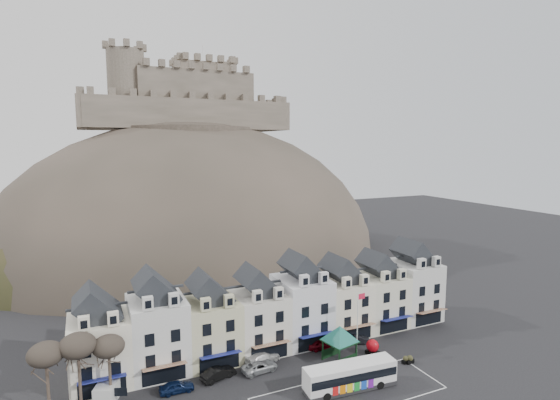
% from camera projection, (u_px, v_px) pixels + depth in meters
% --- Properties ---
extents(coach_bay_markings, '(22.00, 7.50, 0.01)m').
position_uv_depth(coach_bay_markings, '(350.00, 393.00, 50.02)').
color(coach_bay_markings, silver).
rests_on(coach_bay_markings, ground).
extents(townhouse_terrace, '(54.40, 9.35, 11.80)m').
position_uv_depth(townhouse_terrace, '(281.00, 308.00, 61.86)').
color(townhouse_terrace, white).
rests_on(townhouse_terrace, ground).
extents(castle_hill, '(100.00, 76.00, 68.00)m').
position_uv_depth(castle_hill, '(198.00, 256.00, 110.79)').
color(castle_hill, '#3A352D').
rests_on(castle_hill, ground).
extents(castle, '(50.20, 22.20, 22.00)m').
position_uv_depth(castle, '(185.00, 98.00, 111.69)').
color(castle, brown).
rests_on(castle, ground).
extents(tree_left_far, '(3.61, 3.61, 8.24)m').
position_uv_depth(tree_left_far, '(46.00, 355.00, 44.72)').
color(tree_left_far, '#392E24').
rests_on(tree_left_far, ground).
extents(tree_left_mid, '(3.78, 3.78, 8.64)m').
position_uv_depth(tree_left_mid, '(78.00, 346.00, 45.91)').
color(tree_left_mid, '#392E24').
rests_on(tree_left_mid, ground).
extents(tree_left_near, '(3.43, 3.43, 7.84)m').
position_uv_depth(tree_left_near, '(108.00, 347.00, 47.23)').
color(tree_left_near, '#392E24').
rests_on(tree_left_near, ground).
extents(bus, '(11.28, 3.46, 3.14)m').
position_uv_depth(bus, '(350.00, 375.00, 50.64)').
color(bus, '#262628').
rests_on(bus, ground).
extents(bus_shelter, '(7.39, 7.39, 4.80)m').
position_uv_depth(bus_shelter, '(340.00, 334.00, 57.05)').
color(bus_shelter, black).
rests_on(bus_shelter, ground).
extents(red_buoy, '(1.71, 1.71, 2.11)m').
position_uv_depth(red_buoy, '(372.00, 347.00, 59.08)').
color(red_buoy, black).
rests_on(red_buoy, ground).
extents(flagpole, '(1.27, 0.23, 8.79)m').
position_uv_depth(flagpole, '(358.00, 319.00, 58.51)').
color(flagpole, silver).
rests_on(flagpole, ground).
extents(white_van, '(3.69, 5.21, 2.18)m').
position_uv_depth(white_van, '(109.00, 388.00, 49.05)').
color(white_van, silver).
rests_on(white_van, ground).
extents(planter_west, '(1.04, 0.70, 0.99)m').
position_uv_depth(planter_west, '(406.00, 360.00, 56.80)').
color(planter_west, black).
rests_on(planter_west, ground).
extents(planter_east, '(1.12, 0.76, 1.09)m').
position_uv_depth(planter_east, '(410.00, 359.00, 56.78)').
color(planter_east, black).
rests_on(planter_east, ground).
extents(car_navy, '(3.97, 1.64, 1.35)m').
position_uv_depth(car_navy, '(177.00, 387.00, 50.12)').
color(car_navy, '#0B1739').
rests_on(car_navy, ground).
extents(car_black, '(4.69, 2.72, 1.46)m').
position_uv_depth(car_black, '(218.00, 373.00, 52.95)').
color(car_black, black).
rests_on(car_black, ground).
extents(car_silver, '(4.78, 2.64, 1.29)m').
position_uv_depth(car_silver, '(260.00, 367.00, 54.70)').
color(car_silver, '#969A9D').
rests_on(car_silver, ground).
extents(car_white, '(5.36, 3.15, 1.46)m').
position_uv_depth(car_white, '(262.00, 357.00, 56.99)').
color(car_white, silver).
rests_on(car_white, ground).
extents(car_maroon, '(4.93, 2.94, 1.57)m').
position_uv_depth(car_maroon, '(323.00, 344.00, 60.74)').
color(car_maroon, '#53040D').
rests_on(car_maroon, ground).
extents(car_charcoal, '(3.99, 2.44, 1.24)m').
position_uv_depth(car_charcoal, '(357.00, 339.00, 62.43)').
color(car_charcoal, black).
rests_on(car_charcoal, ground).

